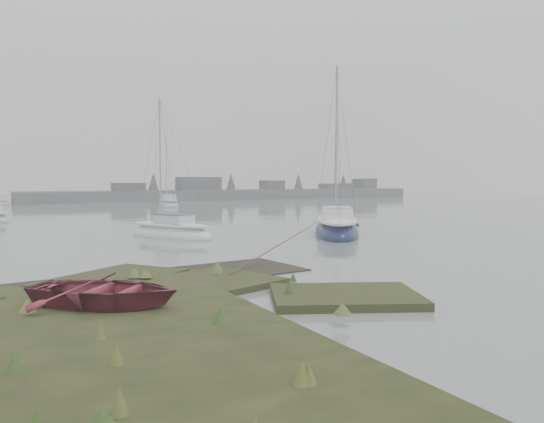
{
  "coord_description": "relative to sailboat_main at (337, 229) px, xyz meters",
  "views": [
    {
      "loc": [
        -7.12,
        -10.78,
        2.93
      ],
      "look_at": [
        1.82,
        5.63,
        1.8
      ],
      "focal_mm": 35.0,
      "sensor_mm": 36.0,
      "label": 1
    }
  ],
  "objects": [
    {
      "name": "sailboat_far_b",
      "position": [
        1.37,
        33.29,
        -0.04
      ],
      "size": [
        2.64,
        6.16,
        8.43
      ],
      "rotation": [
        0.0,
        0.0,
        -0.12
      ],
      "color": "silver",
      "rests_on": "ground"
    },
    {
      "name": "sailboat_main",
      "position": [
        0.0,
        0.0,
        0.0
      ],
      "size": [
        5.62,
        7.03,
        9.73
      ],
      "rotation": [
        0.0,
        0.0,
        -0.57
      ],
      "color": "#0B1338",
      "rests_on": "ground"
    },
    {
      "name": "ground",
      "position": [
        -9.17,
        18.01,
        -0.3
      ],
      "size": [
        160.0,
        160.0,
        0.0
      ],
      "primitive_type": "plane",
      "color": "slate",
      "rests_on": "ground"
    },
    {
      "name": "dinghy",
      "position": [
        -14.07,
        -11.22,
        0.26
      ],
      "size": [
        4.0,
        3.87,
        0.68
      ],
      "primitive_type": "imported",
      "rotation": [
        0.0,
        0.0,
        0.88
      ],
      "color": "maroon",
      "rests_on": "marsh_bank"
    },
    {
      "name": "sailboat_white",
      "position": [
        -7.98,
        3.25,
        -0.06
      ],
      "size": [
        4.01,
        5.64,
        7.64
      ],
      "rotation": [
        0.0,
        0.0,
        0.46
      ],
      "color": "silver",
      "rests_on": "ground"
    },
    {
      "name": "far_shoreline",
      "position": [
        17.67,
        49.91,
        0.55
      ],
      "size": [
        60.0,
        8.0,
        4.15
      ],
      "color": "#4C4F51",
      "rests_on": "ground"
    }
  ]
}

